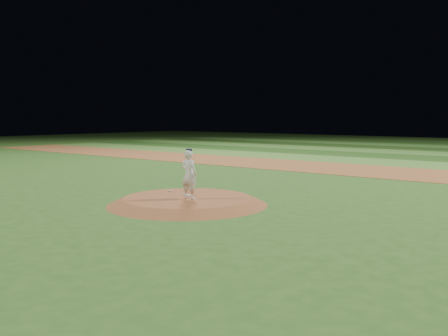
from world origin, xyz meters
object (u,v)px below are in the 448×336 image
object	(u,v)px
pitcher_on_mound	(189,174)
rosin_bag	(170,191)
pitchers_mound	(187,201)
pitching_rubber	(188,195)

from	to	relation	value
pitcher_on_mound	rosin_bag	bearing A→B (deg)	156.47
pitchers_mound	rosin_bag	bearing A→B (deg)	159.06
pitchers_mound	pitcher_on_mound	distance (m)	1.02
rosin_bag	pitching_rubber	bearing A→B (deg)	-11.80
pitching_rubber	pitcher_on_mound	distance (m)	1.08
pitching_rubber	rosin_bag	distance (m)	1.14
pitchers_mound	pitcher_on_mound	xyz separation A→B (m)	(0.26, -0.18, 0.97)
pitchers_mound	pitching_rubber	size ratio (longest dim) A/B	9.68
pitcher_on_mound	pitchers_mound	bearing A→B (deg)	144.39
pitchers_mound	rosin_bag	distance (m)	1.47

